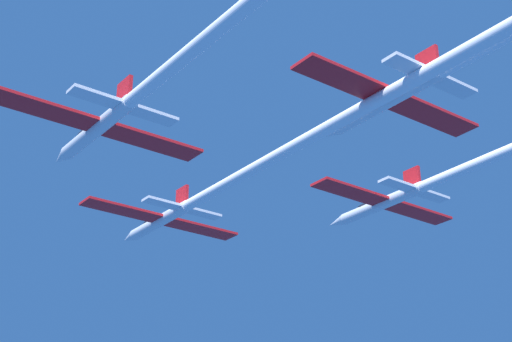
% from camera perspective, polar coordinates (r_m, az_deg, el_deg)
% --- Properties ---
extents(jet_lead, '(20.90, 73.75, 3.46)m').
position_cam_1_polar(jet_lead, '(80.24, 0.98, 0.81)').
color(jet_lead, white).
extents(jet_left_wing, '(20.90, 75.88, 3.46)m').
position_cam_1_polar(jet_left_wing, '(56.46, -0.90, 11.80)').
color(jet_left_wing, white).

